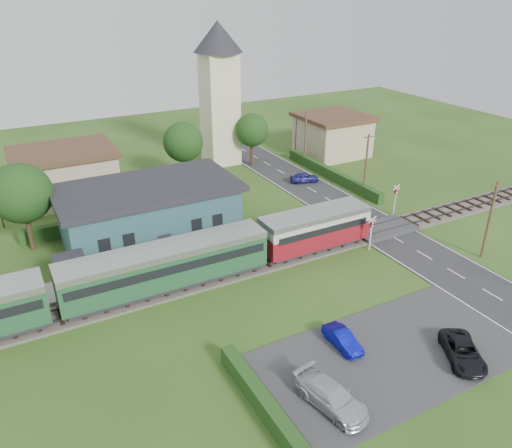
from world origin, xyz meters
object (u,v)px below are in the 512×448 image
house_west (66,174)px  pedestrian_near (253,236)px  station_building (149,212)px  train (125,276)px  crossing_signal_near (371,229)px  car_park_silver (331,396)px  house_east (332,134)px  crossing_signal_far (396,195)px  pedestrian_far (76,281)px  car_park_dark (463,352)px  car_on_road (304,178)px  church_tower (219,84)px  car_park_blue (342,339)px  equipment_hut (71,272)px

house_west → pedestrian_near: (12.31, -20.34, -1.43)m
station_building → train: bearing=-117.7°
train → crossing_signal_near: (21.12, -2.41, -0.04)m
house_west → crossing_signal_near: house_west is taller
car_park_silver → house_east: bearing=42.5°
house_east → crossing_signal_far: house_east is taller
train → pedestrian_far: size_ratio=26.26×
house_west → pedestrian_far: size_ratio=6.57×
crossing_signal_far → house_west: bearing=144.2°
pedestrian_far → car_park_dark: bearing=-157.6°
house_east → car_on_road: bearing=-141.3°
church_tower → house_east: church_tower is taller
house_west → pedestrian_near: 23.82m
station_building → car_park_blue: bearing=-73.4°
train → crossing_signal_near: bearing=-6.5°
crossing_signal_near → car_park_silver: (-13.90, -13.31, -1.38)m
station_building → train: size_ratio=0.37×
house_west → crossing_signal_far: size_ratio=3.30×
house_east → car_park_silver: 46.72m
car_park_silver → station_building: bearing=84.3°
church_tower → equipment_hut: bearing=-135.3°
house_west → crossing_signal_far: 35.26m
crossing_signal_far → car_park_silver: crossing_signal_far is taller
station_building → car_on_road: (20.56, 5.44, -2.07)m
train → car_on_road: 29.15m
church_tower → car_park_blue: (-8.80, -37.88, -9.61)m
station_building → car_park_blue: 21.87m
equipment_hut → station_building: (8.00, 5.79, 0.95)m
train → car_park_dark: train is taller
train → crossing_signal_far: bearing=4.8°
crossing_signal_far → car_on_road: bearing=104.2°
house_west → car_park_blue: bearing=-72.2°
house_east → pedestrian_far: 42.65m
crossing_signal_near → crossing_signal_far: same height
train → crossing_signal_far: train is taller
train → pedestrian_near: 12.35m
equipment_hut → crossing_signal_far: crossing_signal_far is taller
crossing_signal_near → church_tower: bearing=92.8°
station_building → car_park_dark: bearing=-64.7°
train → car_park_silver: bearing=-65.3°
car_park_dark → house_east: bearing=94.8°
crossing_signal_far → car_on_road: (-3.04, 12.04, -1.51)m
house_west → house_east: size_ratio=1.23×
church_tower → car_park_blue: church_tower is taller
equipment_hut → crossing_signal_near: size_ratio=0.78×
car_park_silver → pedestrian_far: 20.93m
crossing_signal_far → car_park_blue: 22.55m
church_tower → car_on_road: church_tower is taller
car_park_blue → pedestrian_far: bearing=135.9°
church_tower → pedestrian_near: size_ratio=9.67×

